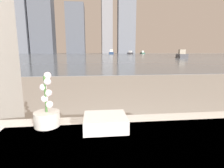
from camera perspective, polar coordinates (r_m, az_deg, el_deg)
potted_orchid at (r=1.16m, az=-20.45°, el=-8.93°), size 0.16×0.16×0.34m
towel_stack at (r=1.07m, az=-2.23°, el=-12.32°), size 0.25×0.21×0.08m
harbor_water at (r=62.07m, az=-6.04°, el=9.48°), size 180.00×110.00×0.01m
harbor_boat_0 at (r=76.92m, az=-0.26°, el=10.24°), size 2.27×5.57×2.04m
harbor_boat_1 at (r=31.24m, az=21.80°, el=8.81°), size 2.12×3.76×1.34m
harbor_boat_3 at (r=77.17m, az=5.99°, el=10.06°), size 3.31×4.27×1.55m
harbor_boat_5 at (r=87.02m, az=9.92°, el=10.00°), size 1.58×4.26×1.58m
skyline_tower_0 at (r=127.31m, az=-27.34°, el=18.62°), size 6.31×6.66×43.16m
skyline_tower_1 at (r=123.77m, az=-21.90°, el=19.16°), size 13.53×10.80×42.62m
skyline_tower_2 at (r=119.38m, az=-11.73°, el=17.02°), size 11.23×13.65×30.27m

